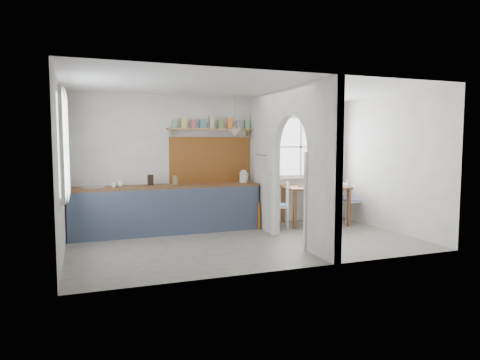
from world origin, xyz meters
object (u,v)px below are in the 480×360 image
object	(u,v)px
chair_right	(351,200)
vase	(312,181)
dining_table	(315,205)
chair_left	(278,205)
kettle	(243,176)

from	to	relation	value
chair_right	vase	size ratio (longest dim) A/B	4.65
dining_table	chair_right	size ratio (longest dim) A/B	1.36
dining_table	vase	distance (m)	0.52
chair_left	vase	world-z (taller)	vase
chair_left	vase	distance (m)	1.00
kettle	dining_table	bearing A→B (deg)	-1.90
chair_left	vase	xyz separation A→B (m)	(0.87, 0.21, 0.44)
chair_left	chair_right	world-z (taller)	chair_right
chair_right	kettle	distance (m)	2.47
kettle	vase	xyz separation A→B (m)	(1.50, -0.07, -0.13)
kettle	chair_right	bearing A→B (deg)	2.02
chair_right	vase	xyz separation A→B (m)	(-0.89, 0.15, 0.43)
dining_table	kettle	size ratio (longest dim) A/B	5.24
chair_left	kettle	bearing A→B (deg)	-89.27
dining_table	chair_left	xyz separation A→B (m)	(-0.86, -0.04, 0.06)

